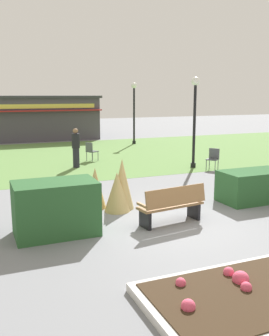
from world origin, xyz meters
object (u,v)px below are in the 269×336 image
(cafe_chair_east, at_px, (213,157))
(park_bench, at_px, (172,205))
(lamppost_far, at_px, (134,105))
(person_strolling, at_px, (76,148))
(cafe_chair_west, at_px, (91,150))
(lamppost_mid, at_px, (195,111))
(trash_bin, at_px, (32,213))
(food_kiosk, at_px, (37,117))

(cafe_chair_east, bearing_deg, park_bench, -131.75)
(lamppost_far, relative_size, cafe_chair_east, 4.30)
(park_bench, distance_m, person_strolling, 8.09)
(cafe_chair_west, height_order, cafe_chair_east, same)
(lamppost_far, relative_size, person_strolling, 2.26)
(lamppost_far, xyz_separation_m, cafe_chair_east, (-0.19, -9.12, -1.90))
(lamppost_mid, relative_size, cafe_chair_west, 4.30)
(lamppost_mid, distance_m, cafe_chair_east, 2.10)
(cafe_chair_west, bearing_deg, park_bench, -94.10)
(person_strolling, bearing_deg, trash_bin, 22.97)
(cafe_chair_west, bearing_deg, cafe_chair_east, -43.82)
(park_bench, relative_size, lamppost_far, 0.46)
(lamppost_far, bearing_deg, trash_bin, -121.13)
(food_kiosk, height_order, cafe_chair_west, food_kiosk)
(lamppost_mid, height_order, lamppost_far, same)
(park_bench, relative_size, lamppost_mid, 0.46)
(park_bench, bearing_deg, lamppost_far, 70.95)
(cafe_chair_west, distance_m, cafe_chair_east, 5.74)
(cafe_chair_west, xyz_separation_m, cafe_chair_east, (4.14, -3.98, 0.00))
(trash_bin, distance_m, cafe_chair_east, 9.18)
(lamppost_mid, relative_size, food_kiosk, 0.47)
(food_kiosk, bearing_deg, lamppost_far, -46.33)
(lamppost_far, bearing_deg, person_strolling, -129.82)
(food_kiosk, xyz_separation_m, cafe_chair_east, (5.00, -14.56, -0.99))
(person_strolling, bearing_deg, cafe_chair_west, -173.81)
(trash_bin, xyz_separation_m, cafe_chair_west, (3.87, 8.45, 0.14))
(food_kiosk, height_order, person_strolling, food_kiosk)
(park_bench, xyz_separation_m, lamppost_mid, (4.30, 6.13, 1.95))
(park_bench, xyz_separation_m, lamppost_far, (5.01, 14.51, 1.95))
(cafe_chair_west, bearing_deg, lamppost_mid, -41.71)
(food_kiosk, relative_size, cafe_chair_east, 9.20)
(lamppost_far, xyz_separation_m, food_kiosk, (-5.19, 5.44, -0.91))
(food_kiosk, distance_m, person_strolling, 11.90)
(cafe_chair_west, bearing_deg, food_kiosk, 94.62)
(lamppost_mid, distance_m, cafe_chair_west, 5.22)
(lamppost_far, xyz_separation_m, trash_bin, (-8.21, -13.59, -2.04))
(food_kiosk, height_order, cafe_chair_east, food_kiosk)
(park_bench, xyz_separation_m, food_kiosk, (-0.18, 19.95, 1.04))
(park_bench, distance_m, food_kiosk, 19.98)
(trash_bin, relative_size, cafe_chair_west, 0.87)
(lamppost_far, bearing_deg, lamppost_mid, -94.81)
(lamppost_mid, xyz_separation_m, lamppost_far, (0.71, 8.38, 0.00))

